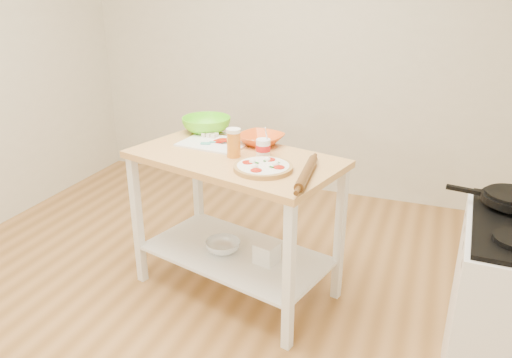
{
  "coord_description": "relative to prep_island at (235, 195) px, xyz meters",
  "views": [
    {
      "loc": [
        1.23,
        -2.01,
        1.85
      ],
      "look_at": [
        0.27,
        0.51,
        0.76
      ],
      "focal_mm": 35.0,
      "sensor_mm": 36.0,
      "label": 1
    }
  ],
  "objects": [
    {
      "name": "green_bowl",
      "position": [
        -0.36,
        0.37,
        0.3
      ],
      "size": [
        0.36,
        0.36,
        0.1
      ],
      "primitive_type": "imported",
      "rotation": [
        0.0,
        0.0,
        0.13
      ],
      "color": "#66E01B",
      "rests_on": "prep_island"
    },
    {
      "name": "spatula",
      "position": [
        -0.2,
        0.13,
        0.27
      ],
      "size": [
        0.14,
        0.09,
        0.01
      ],
      "rotation": [
        0.0,
        0.0,
        0.32
      ],
      "color": "#43AD9E",
      "rests_on": "cutting_board"
    },
    {
      "name": "cutting_board",
      "position": [
        -0.2,
        0.16,
        0.26
      ],
      "size": [
        0.43,
        0.34,
        0.04
      ],
      "rotation": [
        0.0,
        0.0,
        -0.1
      ],
      "color": "white",
      "rests_on": "prep_island"
    },
    {
      "name": "pizza",
      "position": [
        0.23,
        -0.16,
        0.27
      ],
      "size": [
        0.32,
        0.32,
        0.05
      ],
      "rotation": [
        0.0,
        0.0,
        -0.32
      ],
      "color": "tan",
      "rests_on": "prep_island"
    },
    {
      "name": "rolling_pin",
      "position": [
        0.48,
        -0.18,
        0.27
      ],
      "size": [
        0.09,
        0.43,
        0.05
      ],
      "primitive_type": "cylinder",
      "rotation": [
        1.57,
        0.0,
        0.09
      ],
      "color": "#593514",
      "rests_on": "prep_island"
    },
    {
      "name": "yogurt_tub",
      "position": [
        0.16,
        0.05,
        0.3
      ],
      "size": [
        0.08,
        0.08,
        0.18
      ],
      "color": "white",
      "rests_on": "prep_island"
    },
    {
      "name": "knife",
      "position": [
        -0.35,
        0.34,
        0.27
      ],
      "size": [
        0.27,
        0.03,
        0.01
      ],
      "rotation": [
        0.0,
        0.0,
        -0.07
      ],
      "color": "silver",
      "rests_on": "cutting_board"
    },
    {
      "name": "room_shell",
      "position": [
        -0.15,
        -0.49,
        0.7
      ],
      "size": [
        4.04,
        4.54,
        2.74
      ],
      "color": "#AA763E",
      "rests_on": "ground"
    },
    {
      "name": "orange_bowl",
      "position": [
        0.07,
        0.25,
        0.28
      ],
      "size": [
        0.32,
        0.32,
        0.07
      ],
      "primitive_type": "imported",
      "rotation": [
        0.0,
        0.0,
        -0.24
      ],
      "color": "#E55717",
      "rests_on": "prep_island"
    },
    {
      "name": "shelf_glass_bowl",
      "position": [
        -0.08,
        -0.02,
        -0.36
      ],
      "size": [
        0.31,
        0.31,
        0.07
      ],
      "primitive_type": "imported",
      "rotation": [
        0.0,
        0.0,
        -0.62
      ],
      "color": "silver",
      "rests_on": "prep_island"
    },
    {
      "name": "skillet",
      "position": [
        1.41,
        -0.29,
        0.32
      ],
      "size": [
        0.4,
        0.25,
        0.03
      ],
      "rotation": [
        0.0,
        0.0,
        -0.17
      ],
      "color": "black",
      "rests_on": "gas_stove"
    },
    {
      "name": "beer_pint",
      "position": [
        0.0,
        -0.02,
        0.33
      ],
      "size": [
        0.08,
        0.08,
        0.17
      ],
      "color": "orange",
      "rests_on": "prep_island"
    },
    {
      "name": "shelf_bin",
      "position": [
        0.22,
        -0.04,
        -0.33
      ],
      "size": [
        0.15,
        0.15,
        0.12
      ],
      "primitive_type": "cube",
      "rotation": [
        0.0,
        0.0,
        -0.25
      ],
      "color": "white",
      "rests_on": "prep_island"
    },
    {
      "name": "prep_island",
      "position": [
        0.0,
        0.0,
        0.0
      ],
      "size": [
        1.34,
        0.95,
        0.9
      ],
      "rotation": [
        0.0,
        0.0,
        -0.25
      ],
      "color": "tan",
      "rests_on": "ground"
    }
  ]
}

